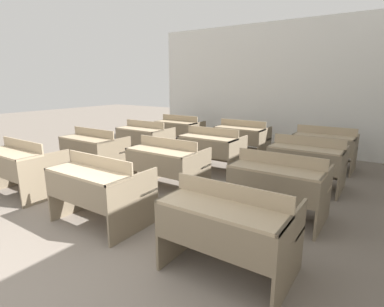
{
  "coord_description": "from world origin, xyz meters",
  "views": [
    {
      "loc": [
        2.65,
        -0.91,
        1.7
      ],
      "look_at": [
        0.43,
        2.39,
        0.74
      ],
      "focal_mm": 28.0,
      "sensor_mm": 36.0,
      "label": 1
    }
  ],
  "objects": [
    {
      "name": "bench_third_left",
      "position": [
        -1.94,
        3.99,
        0.46
      ],
      "size": [
        1.1,
        0.78,
        0.85
      ],
      "color": "#82725B",
      "rests_on": "ground_plane"
    },
    {
      "name": "bench_back_center",
      "position": [
        -0.18,
        5.33,
        0.46
      ],
      "size": [
        1.1,
        0.78,
        0.85
      ],
      "color": "#7B6C55",
      "rests_on": "ground_plane"
    },
    {
      "name": "bench_second_left",
      "position": [
        -1.97,
        2.61,
        0.46
      ],
      "size": [
        1.1,
        0.78,
        0.85
      ],
      "color": "#7B6C55",
      "rests_on": "ground_plane"
    },
    {
      "name": "bench_third_center",
      "position": [
        -0.18,
        3.96,
        0.46
      ],
      "size": [
        1.1,
        0.78,
        0.85
      ],
      "color": "#81725B",
      "rests_on": "ground_plane"
    },
    {
      "name": "wall_back",
      "position": [
        0.0,
        6.48,
        1.55
      ],
      "size": [
        6.31,
        0.06,
        3.09
      ],
      "color": "silver",
      "rests_on": "ground_plane"
    },
    {
      "name": "bench_back_right",
      "position": [
        1.59,
        5.33,
        0.46
      ],
      "size": [
        1.1,
        0.78,
        0.85
      ],
      "color": "#80715A",
      "rests_on": "ground_plane"
    },
    {
      "name": "bench_second_right",
      "position": [
        1.57,
        2.63,
        0.46
      ],
      "size": [
        1.1,
        0.78,
        0.85
      ],
      "color": "#7B6B54",
      "rests_on": "ground_plane"
    },
    {
      "name": "bench_second_center",
      "position": [
        -0.2,
        2.62,
        0.46
      ],
      "size": [
        1.1,
        0.78,
        0.85
      ],
      "color": "#807059",
      "rests_on": "ground_plane"
    },
    {
      "name": "bench_front_left",
      "position": [
        -1.94,
        1.29,
        0.46
      ],
      "size": [
        1.1,
        0.78,
        0.85
      ],
      "color": "#7E6E58",
      "rests_on": "ground_plane"
    },
    {
      "name": "bench_back_left",
      "position": [
        -1.97,
        5.33,
        0.46
      ],
      "size": [
        1.1,
        0.78,
        0.85
      ],
      "color": "#786952",
      "rests_on": "ground_plane"
    },
    {
      "name": "bench_front_right",
      "position": [
        1.57,
        1.28,
        0.46
      ],
      "size": [
        1.1,
        0.78,
        0.85
      ],
      "color": "#7A6B54",
      "rests_on": "ground_plane"
    },
    {
      "name": "bench_front_center",
      "position": [
        -0.18,
        1.29,
        0.46
      ],
      "size": [
        1.1,
        0.78,
        0.85
      ],
      "color": "#7E6F58",
      "rests_on": "ground_plane"
    },
    {
      "name": "bench_third_right",
      "position": [
        1.58,
        4.0,
        0.46
      ],
      "size": [
        1.1,
        0.78,
        0.85
      ],
      "color": "#7F7059",
      "rests_on": "ground_plane"
    }
  ]
}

